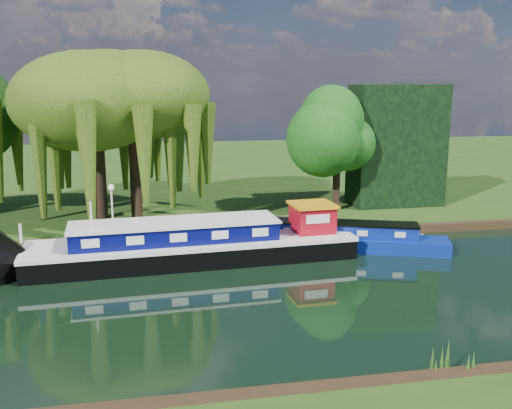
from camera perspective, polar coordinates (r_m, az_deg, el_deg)
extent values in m
plane|color=black|center=(23.45, -16.61, -9.73)|extent=(120.00, 120.00, 0.00)
cube|color=#1F3B10|center=(56.39, -13.35, 3.20)|extent=(120.00, 52.00, 0.45)
cube|color=black|center=(28.07, -6.24, -4.84)|extent=(15.90, 4.50, 1.05)
cube|color=silver|center=(27.90, -6.27, -3.64)|extent=(15.99, 4.58, 0.19)
cube|color=#06094C|center=(27.66, -8.08, -2.71)|extent=(9.88, 3.14, 0.83)
cube|color=silver|center=(27.55, -8.11, -1.78)|extent=(10.06, 3.32, 0.10)
cube|color=maroon|center=(29.18, 5.65, -1.40)|extent=(2.04, 2.04, 1.31)
cube|color=#CA880E|center=(29.02, 5.68, -0.01)|extent=(2.27, 2.27, 0.14)
cylinder|color=silver|center=(27.38, -16.13, -1.86)|extent=(0.09, 0.09, 2.09)
cube|color=navy|center=(30.25, 8.73, -3.87)|extent=(10.66, 5.30, 0.80)
cube|color=navy|center=(30.06, 8.77, -2.53)|extent=(7.49, 3.79, 0.67)
cube|color=black|center=(29.97, 8.79, -1.82)|extent=(7.60, 3.91, 0.09)
cube|color=silver|center=(29.52, 3.31, -2.60)|extent=(0.52, 0.22, 0.28)
cube|color=silver|center=(29.41, 6.94, -2.73)|extent=(0.52, 0.22, 0.28)
cube|color=silver|center=(29.41, 10.59, -2.85)|extent=(0.52, 0.22, 0.28)
cube|color=silver|center=(29.53, 14.22, -2.95)|extent=(0.52, 0.22, 0.28)
imported|color=silver|center=(32.08, 14.49, -3.75)|extent=(2.54, 2.29, 1.18)
cylinder|color=black|center=(35.62, -15.35, 3.17)|extent=(0.74, 0.74, 5.70)
ellipsoid|color=#2A4B10|center=(35.26, -15.72, 9.80)|extent=(7.96, 7.96, 5.14)
cylinder|color=black|center=(35.22, -11.96, 3.08)|extent=(0.78, 0.78, 5.50)
ellipsoid|color=#2A4B10|center=(34.85, -12.24, 9.54)|extent=(7.51, 7.51, 4.85)
cylinder|color=black|center=(37.03, 8.08, 3.42)|extent=(0.45, 0.45, 5.22)
ellipsoid|color=#154B12|center=(36.78, 8.18, 6.72)|extent=(4.18, 4.18, 4.18)
cube|color=black|center=(39.53, 13.86, 5.76)|extent=(6.00, 3.00, 8.00)
cylinder|color=silver|center=(33.02, -14.18, -0.52)|extent=(0.10, 0.10, 2.20)
sphere|color=white|center=(32.78, -14.29, 1.67)|extent=(0.36, 0.36, 0.36)
cylinder|color=silver|center=(31.73, -22.47, -2.69)|extent=(0.16, 0.16, 1.00)
cylinder|color=silver|center=(31.05, -9.72, -2.24)|extent=(0.16, 0.16, 1.00)
cylinder|color=silver|center=(31.70, 1.18, -1.78)|extent=(0.16, 0.16, 1.00)
cone|color=#255115|center=(18.17, 18.72, -14.54)|extent=(1.20, 1.20, 1.10)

